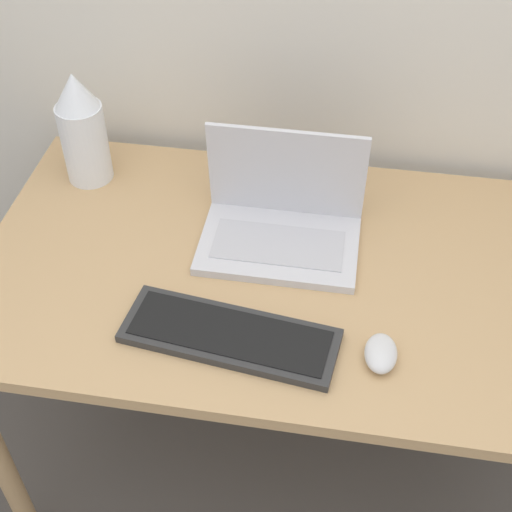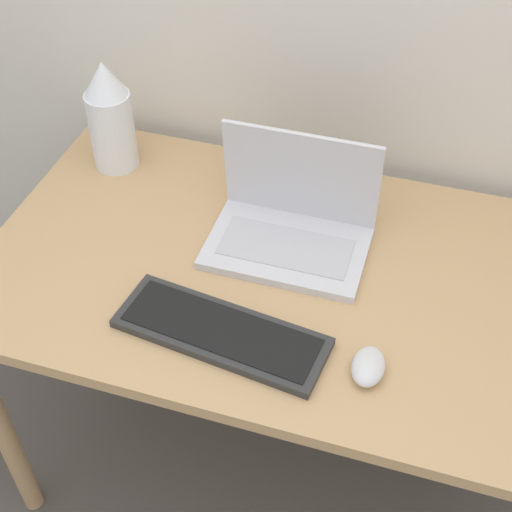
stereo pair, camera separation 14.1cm
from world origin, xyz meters
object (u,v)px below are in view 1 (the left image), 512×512
at_px(mouse, 381,353).
at_px(keyboard, 230,335).
at_px(vase, 82,129).
at_px(laptop, 282,219).

bearing_deg(mouse, keyboard, 179.27).
xyz_separation_m(mouse, vase, (-0.73, 0.46, 0.12)).
relative_size(laptop, mouse, 3.66).
height_order(mouse, vase, vase).
distance_m(keyboard, mouse, 0.29).
bearing_deg(mouse, vase, 147.74).
bearing_deg(keyboard, vase, 133.81).
height_order(laptop, vase, vase).
relative_size(keyboard, mouse, 4.60).
bearing_deg(laptop, vase, 163.28).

